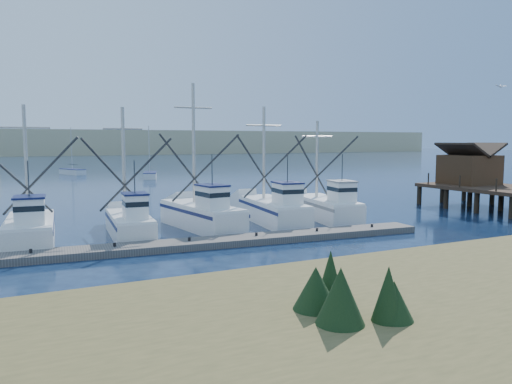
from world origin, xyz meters
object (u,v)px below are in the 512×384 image
(sailboat_far, at_px, (73,172))
(floating_dock, at_px, (189,244))
(timber_pier, at_px, (504,181))
(sailboat_near, at_px, (150,175))

(sailboat_far, bearing_deg, floating_dock, -113.15)
(floating_dock, xyz_separation_m, sailboat_far, (0.60, 65.18, 0.30))
(timber_pier, bearing_deg, sailboat_near, 110.00)
(timber_pier, height_order, sailboat_far, sailboat_far)
(floating_dock, relative_size, sailboat_near, 3.61)
(sailboat_far, bearing_deg, timber_pier, -88.99)
(sailboat_near, bearing_deg, sailboat_far, 140.42)
(floating_dock, distance_m, sailboat_near, 51.78)
(floating_dock, height_order, timber_pier, timber_pier)
(timber_pier, distance_m, sailboat_far, 68.78)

